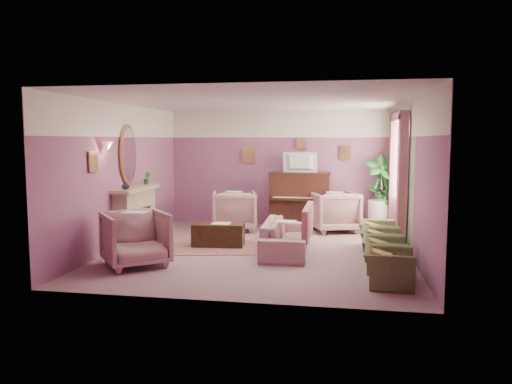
% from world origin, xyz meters
% --- Properties ---
extents(floor, '(5.50, 6.00, 0.01)m').
position_xyz_m(floor, '(0.00, 0.00, 0.00)').
color(floor, gray).
rests_on(floor, ground).
extents(ceiling, '(5.50, 6.00, 0.01)m').
position_xyz_m(ceiling, '(0.00, 0.00, 2.80)').
color(ceiling, silver).
rests_on(ceiling, wall_back).
extents(wall_back, '(5.50, 0.02, 2.80)m').
position_xyz_m(wall_back, '(0.00, 3.00, 1.40)').
color(wall_back, '#734B72').
rests_on(wall_back, floor).
extents(wall_front, '(5.50, 0.02, 2.80)m').
position_xyz_m(wall_front, '(0.00, -3.00, 1.40)').
color(wall_front, '#734B72').
rests_on(wall_front, floor).
extents(wall_left, '(0.02, 6.00, 2.80)m').
position_xyz_m(wall_left, '(-2.75, 0.00, 1.40)').
color(wall_left, '#734B72').
rests_on(wall_left, floor).
extents(wall_right, '(0.02, 6.00, 2.80)m').
position_xyz_m(wall_right, '(2.75, 0.00, 1.40)').
color(wall_right, '#734B72').
rests_on(wall_right, floor).
extents(picture_rail_band, '(5.50, 0.01, 0.65)m').
position_xyz_m(picture_rail_band, '(0.00, 2.99, 2.47)').
color(picture_rail_band, white).
rests_on(picture_rail_band, wall_back).
extents(stripe_panel, '(0.01, 3.00, 2.15)m').
position_xyz_m(stripe_panel, '(2.73, 1.30, 1.07)').
color(stripe_panel, gray).
rests_on(stripe_panel, wall_right).
extents(fireplace_surround, '(0.30, 1.40, 1.10)m').
position_xyz_m(fireplace_surround, '(-2.59, 0.20, 0.55)').
color(fireplace_surround, tan).
rests_on(fireplace_surround, floor).
extents(fireplace_inset, '(0.18, 0.72, 0.68)m').
position_xyz_m(fireplace_inset, '(-2.49, 0.20, 0.40)').
color(fireplace_inset, black).
rests_on(fireplace_inset, floor).
extents(fire_ember, '(0.06, 0.54, 0.10)m').
position_xyz_m(fire_ember, '(-2.45, 0.20, 0.22)').
color(fire_ember, orange).
rests_on(fire_ember, floor).
extents(mantel_shelf, '(0.40, 1.55, 0.07)m').
position_xyz_m(mantel_shelf, '(-2.56, 0.20, 1.12)').
color(mantel_shelf, tan).
rests_on(mantel_shelf, fireplace_surround).
extents(hearth, '(0.55, 1.50, 0.02)m').
position_xyz_m(hearth, '(-2.39, 0.20, 0.01)').
color(hearth, tan).
rests_on(hearth, floor).
extents(mirror_frame, '(0.04, 0.72, 1.20)m').
position_xyz_m(mirror_frame, '(-2.70, 0.20, 1.80)').
color(mirror_frame, tan).
rests_on(mirror_frame, wall_left).
extents(mirror_glass, '(0.01, 0.60, 1.06)m').
position_xyz_m(mirror_glass, '(-2.67, 0.20, 1.80)').
color(mirror_glass, white).
rests_on(mirror_glass, wall_left).
extents(sconce_shade, '(0.20, 0.20, 0.16)m').
position_xyz_m(sconce_shade, '(-2.62, -0.85, 1.98)').
color(sconce_shade, '#DF6D5F').
rests_on(sconce_shade, wall_left).
extents(piano, '(1.40, 0.60, 1.30)m').
position_xyz_m(piano, '(0.50, 2.68, 0.65)').
color(piano, '#371B13').
rests_on(piano, floor).
extents(piano_keyshelf, '(1.30, 0.12, 0.06)m').
position_xyz_m(piano_keyshelf, '(0.50, 2.33, 0.72)').
color(piano_keyshelf, '#371B13').
rests_on(piano_keyshelf, piano).
extents(piano_keys, '(1.20, 0.08, 0.02)m').
position_xyz_m(piano_keys, '(0.50, 2.33, 0.76)').
color(piano_keys, beige).
rests_on(piano_keys, piano).
extents(piano_top, '(1.45, 0.65, 0.04)m').
position_xyz_m(piano_top, '(0.50, 2.68, 1.31)').
color(piano_top, '#371B13').
rests_on(piano_top, piano).
extents(television, '(0.80, 0.12, 0.48)m').
position_xyz_m(television, '(0.50, 2.63, 1.60)').
color(television, black).
rests_on(television, piano).
extents(print_back_left, '(0.30, 0.03, 0.38)m').
position_xyz_m(print_back_left, '(-0.80, 2.96, 1.72)').
color(print_back_left, tan).
rests_on(print_back_left, wall_back).
extents(print_back_right, '(0.26, 0.03, 0.34)m').
position_xyz_m(print_back_right, '(1.55, 2.96, 1.78)').
color(print_back_right, tan).
rests_on(print_back_right, wall_back).
extents(print_back_mid, '(0.22, 0.03, 0.26)m').
position_xyz_m(print_back_mid, '(0.50, 2.96, 2.00)').
color(print_back_mid, tan).
rests_on(print_back_mid, wall_back).
extents(print_left_wall, '(0.03, 0.28, 0.36)m').
position_xyz_m(print_left_wall, '(-2.71, -1.20, 1.72)').
color(print_left_wall, tan).
rests_on(print_left_wall, wall_left).
extents(window_blind, '(0.03, 1.40, 1.80)m').
position_xyz_m(window_blind, '(2.70, 1.55, 1.70)').
color(window_blind, beige).
rests_on(window_blind, wall_right).
extents(curtain_left, '(0.16, 0.34, 2.60)m').
position_xyz_m(curtain_left, '(2.62, 0.63, 1.30)').
color(curtain_left, '#A05669').
rests_on(curtain_left, floor).
extents(curtain_right, '(0.16, 0.34, 2.60)m').
position_xyz_m(curtain_right, '(2.62, 2.47, 1.30)').
color(curtain_right, '#A05669').
rests_on(curtain_right, floor).
extents(pelmet, '(0.16, 2.20, 0.16)m').
position_xyz_m(pelmet, '(2.62, 1.55, 2.56)').
color(pelmet, '#A05669').
rests_on(pelmet, wall_right).
extents(mantel_plant, '(0.16, 0.16, 0.28)m').
position_xyz_m(mantel_plant, '(-2.55, 0.75, 1.29)').
color(mantel_plant, '#27682D').
rests_on(mantel_plant, mantel_shelf).
extents(mantel_vase, '(0.16, 0.16, 0.16)m').
position_xyz_m(mantel_vase, '(-2.55, -0.30, 1.23)').
color(mantel_vase, white).
rests_on(mantel_vase, mantel_shelf).
extents(area_rug, '(2.82, 2.28, 0.01)m').
position_xyz_m(area_rug, '(-0.77, 0.38, 0.01)').
color(area_rug, '#955855').
rests_on(area_rug, floor).
extents(coffee_table, '(1.04, 0.58, 0.45)m').
position_xyz_m(coffee_table, '(-0.89, 0.28, 0.23)').
color(coffee_table, black).
rests_on(coffee_table, floor).
extents(table_paper, '(0.35, 0.28, 0.01)m').
position_xyz_m(table_paper, '(-0.84, 0.28, 0.46)').
color(table_paper, white).
rests_on(table_paper, coffee_table).
extents(sofa, '(0.68, 2.05, 0.83)m').
position_xyz_m(sofa, '(0.49, -0.05, 0.41)').
color(sofa, '#B18385').
rests_on(sofa, floor).
extents(sofa_throw, '(0.10, 1.55, 0.57)m').
position_xyz_m(sofa_throw, '(0.89, -0.05, 0.60)').
color(sofa_throw, '#A05669').
rests_on(sofa_throw, sofa).
extents(floral_armchair_left, '(0.97, 0.97, 1.02)m').
position_xyz_m(floral_armchair_left, '(-0.96, 2.01, 0.51)').
color(floral_armchair_left, '#B18385').
rests_on(floral_armchair_left, floor).
extents(floral_armchair_right, '(0.97, 0.97, 1.02)m').
position_xyz_m(floral_armchair_right, '(1.33, 2.29, 0.51)').
color(floral_armchair_right, '#B18385').
rests_on(floral_armchair_right, floor).
extents(floral_armchair_front, '(0.97, 0.97, 1.02)m').
position_xyz_m(floral_armchair_front, '(-1.86, -1.47, 0.51)').
color(floral_armchair_front, '#B18385').
rests_on(floral_armchair_front, floor).
extents(olive_chair_a, '(0.57, 0.81, 0.70)m').
position_xyz_m(olive_chair_a, '(2.19, -1.88, 0.35)').
color(olive_chair_a, '#535D32').
rests_on(olive_chair_a, floor).
extents(olive_chair_b, '(0.57, 0.81, 0.70)m').
position_xyz_m(olive_chair_b, '(2.19, -1.06, 0.35)').
color(olive_chair_b, '#535D32').
rests_on(olive_chair_b, floor).
extents(olive_chair_c, '(0.57, 0.81, 0.70)m').
position_xyz_m(olive_chair_c, '(2.19, -0.24, 0.35)').
color(olive_chair_c, '#535D32').
rests_on(olive_chair_c, floor).
extents(olive_chair_d, '(0.57, 0.81, 0.70)m').
position_xyz_m(olive_chair_d, '(2.19, 0.58, 0.35)').
color(olive_chair_d, '#535D32').
rests_on(olive_chair_d, floor).
extents(side_table, '(0.52, 0.52, 0.70)m').
position_xyz_m(side_table, '(2.36, 2.64, 0.35)').
color(side_table, white).
rests_on(side_table, floor).
extents(side_plant_big, '(0.30, 0.30, 0.34)m').
position_xyz_m(side_plant_big, '(2.36, 2.64, 0.87)').
color(side_plant_big, '#27682D').
rests_on(side_plant_big, side_table).
extents(side_plant_small, '(0.16, 0.16, 0.28)m').
position_xyz_m(side_plant_small, '(2.48, 2.54, 0.84)').
color(side_plant_small, '#27682D').
rests_on(side_plant_small, side_table).
extents(palm_pot, '(0.34, 0.34, 0.34)m').
position_xyz_m(palm_pot, '(2.37, 2.60, 0.17)').
color(palm_pot, brown).
rests_on(palm_pot, floor).
extents(palm_plant, '(0.76, 0.76, 1.44)m').
position_xyz_m(palm_plant, '(2.37, 2.60, 1.06)').
color(palm_plant, '#27682D').
rests_on(palm_plant, palm_pot).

